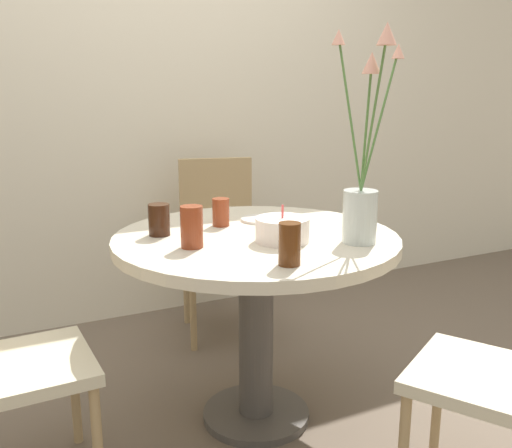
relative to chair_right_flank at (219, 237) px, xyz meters
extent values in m
plane|color=#6B5B4C|center=(-0.21, -0.86, -0.50)|extent=(16.00, 16.00, 0.00)
cube|color=beige|center=(-0.21, 0.40, 0.80)|extent=(8.00, 0.05, 2.60)
cylinder|color=beige|center=(-0.21, -0.86, 0.22)|extent=(1.03, 1.03, 0.04)
cylinder|color=#4C4742|center=(-0.21, -0.86, -0.14)|extent=(0.13, 0.13, 0.66)
cylinder|color=#4C4742|center=(-0.21, -0.86, -0.48)|extent=(0.41, 0.41, 0.03)
cube|color=beige|center=(-0.02, -0.08, -0.09)|extent=(0.48, 0.48, 0.04)
cube|color=tan|center=(0.02, 0.10, 0.16)|extent=(0.38, 0.13, 0.46)
cylinder|color=tan|center=(-0.22, -0.20, -0.30)|extent=(0.03, 0.03, 0.39)
cylinder|color=tan|center=(0.11, -0.28, -0.30)|extent=(0.03, 0.03, 0.39)
cylinder|color=tan|center=(-0.14, 0.13, -0.30)|extent=(0.03, 0.03, 0.39)
cylinder|color=tan|center=(0.19, 0.05, -0.30)|extent=(0.03, 0.03, 0.39)
cube|color=beige|center=(-1.02, -0.90, -0.09)|extent=(0.42, 0.42, 0.04)
cylinder|color=tan|center=(-0.85, -1.06, -0.30)|extent=(0.03, 0.03, 0.39)
cylinder|color=tan|center=(-0.86, -0.72, -0.30)|extent=(0.03, 0.03, 0.39)
cube|color=beige|center=(0.19, -1.57, -0.09)|extent=(0.55, 0.55, 0.04)
cylinder|color=tan|center=(0.25, -1.33, -0.30)|extent=(0.03, 0.03, 0.39)
cylinder|color=white|center=(-0.17, -0.99, 0.28)|extent=(0.19, 0.19, 0.08)
cylinder|color=#E54C4C|center=(-0.17, -0.99, 0.34)|extent=(0.01, 0.01, 0.04)
cylinder|color=silver|center=(0.06, -1.11, 0.33)|extent=(0.12, 0.12, 0.18)
cylinder|color=#4C7538|center=(0.14, -1.09, 0.64)|extent=(0.17, 0.05, 0.46)
cone|color=#E0997F|center=(0.22, -1.07, 0.87)|extent=(0.04, 0.04, 0.05)
cylinder|color=#4C7538|center=(0.04, -1.06, 0.66)|extent=(0.05, 0.11, 0.50)
cone|color=#E0997F|center=(0.02, -1.01, 0.91)|extent=(0.05, 0.05, 0.05)
cylinder|color=#4C7538|center=(0.04, -1.18, 0.66)|extent=(0.04, 0.14, 0.49)
cone|color=#E0997F|center=(0.03, -1.24, 0.91)|extent=(0.06, 0.06, 0.07)
cylinder|color=#4C7538|center=(0.04, -1.15, 0.62)|extent=(0.04, 0.07, 0.41)
cone|color=#E0997F|center=(0.03, -1.18, 0.82)|extent=(0.06, 0.06, 0.07)
cylinder|color=silver|center=(-0.09, -0.67, 0.24)|extent=(0.16, 0.16, 0.01)
cylinder|color=maroon|center=(-0.47, -0.92, 0.31)|extent=(0.07, 0.07, 0.14)
cylinder|color=#51280F|center=(-0.28, -1.23, 0.30)|extent=(0.07, 0.07, 0.13)
cylinder|color=maroon|center=(-0.27, -0.68, 0.29)|extent=(0.07, 0.07, 0.11)
cylinder|color=#33190C|center=(-0.53, -0.72, 0.29)|extent=(0.08, 0.08, 0.11)
camera|label=1|loc=(-1.09, -2.64, 0.75)|focal=40.00mm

